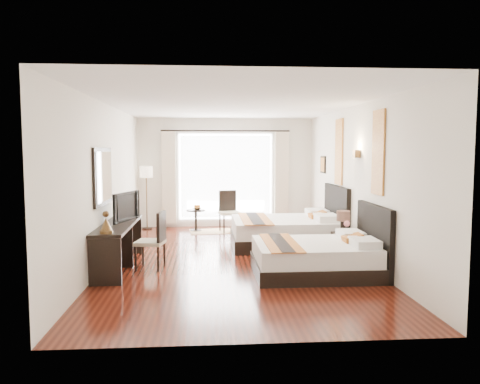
{
  "coord_description": "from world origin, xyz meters",
  "views": [
    {
      "loc": [
        -0.5,
        -8.37,
        1.99
      ],
      "look_at": [
        0.12,
        0.22,
        1.21
      ],
      "focal_mm": 35.0,
      "sensor_mm": 36.0,
      "label": 1
    }
  ],
  "objects": [
    {
      "name": "window_glass",
      "position": [
        0.0,
        3.73,
        1.3
      ],
      "size": [
        2.4,
        0.02,
        2.2
      ],
      "primitive_type": "cube",
      "color": "white",
      "rests_on": "wall_window"
    },
    {
      "name": "bronze_figurine",
      "position": [
        -1.99,
        -1.38,
        0.9
      ],
      "size": [
        0.24,
        0.24,
        0.29
      ],
      "primitive_type": null,
      "rotation": [
        0.0,
        0.0,
        0.29
      ],
      "color": "#4D351B",
      "rests_on": "console_desk"
    },
    {
      "name": "floor",
      "position": [
        0.0,
        0.0,
        -0.01
      ],
      "size": [
        4.5,
        7.5,
        0.01
      ],
      "primitive_type": "cube",
      "color": "#351009",
      "rests_on": "ground"
    },
    {
      "name": "console_desk",
      "position": [
        -1.99,
        -0.46,
        0.38
      ],
      "size": [
        0.5,
        2.2,
        0.76
      ],
      "primitive_type": "cube",
      "color": "black",
      "rests_on": "floor"
    },
    {
      "name": "bed_far",
      "position": [
        1.2,
        1.11,
        0.32
      ],
      "size": [
        2.22,
        1.73,
        1.25
      ],
      "color": "black",
      "rests_on": "floor"
    },
    {
      "name": "ceiling",
      "position": [
        0.0,
        0.0,
        2.79
      ],
      "size": [
        4.5,
        7.5,
        0.02
      ],
      "primitive_type": "cube",
      "color": "white",
      "rests_on": "wall_headboard"
    },
    {
      "name": "drape_right",
      "position": [
        1.45,
        3.63,
        1.28
      ],
      "size": [
        0.35,
        0.14,
        2.35
      ],
      "primitive_type": "cube",
      "color": "#C3B897",
      "rests_on": "floor"
    },
    {
      "name": "side_table",
      "position": [
        -0.76,
        3.07,
        0.27
      ],
      "size": [
        0.46,
        0.46,
        0.53
      ],
      "primitive_type": "cylinder",
      "color": "black",
      "rests_on": "floor"
    },
    {
      "name": "television",
      "position": [
        -1.97,
        -0.16,
        1.01
      ],
      "size": [
        0.39,
        0.87,
        0.51
      ],
      "primitive_type": "imported",
      "rotation": [
        0.0,
        0.0,
        1.25
      ],
      "color": "black",
      "rests_on": "console_desk"
    },
    {
      "name": "bed_near",
      "position": [
        1.31,
        -1.1,
        0.29
      ],
      "size": [
        1.98,
        1.55,
        1.11
      ],
      "color": "black",
      "rests_on": "floor"
    },
    {
      "name": "sheer_curtain",
      "position": [
        0.0,
        3.67,
        1.3
      ],
      "size": [
        2.3,
        0.02,
        2.1
      ],
      "primitive_type": "cube",
      "color": "white",
      "rests_on": "wall_window"
    },
    {
      "name": "table_lamp",
      "position": [
        1.99,
        -0.1,
        0.76
      ],
      "size": [
        0.24,
        0.24,
        0.39
      ],
      "color": "black",
      "rests_on": "nightstand"
    },
    {
      "name": "floor_lamp",
      "position": [
        -2.0,
        3.44,
        1.34
      ],
      "size": [
        0.32,
        0.32,
        1.58
      ],
      "color": "black",
      "rests_on": "floor"
    },
    {
      "name": "wall_desk",
      "position": [
        -2.25,
        0.0,
        1.4
      ],
      "size": [
        0.01,
        7.5,
        2.8
      ],
      "primitive_type": "cube",
      "color": "silver",
      "rests_on": "floor"
    },
    {
      "name": "wall_window",
      "position": [
        0.0,
        3.75,
        1.4
      ],
      "size": [
        4.5,
        0.01,
        2.8
      ],
      "primitive_type": "cube",
      "color": "silver",
      "rests_on": "floor"
    },
    {
      "name": "art_panel_far",
      "position": [
        2.23,
        1.11,
        1.95
      ],
      "size": [
        0.03,
        0.5,
        1.35
      ],
      "primitive_type": "cube",
      "color": "maroon",
      "rests_on": "wall_headboard"
    },
    {
      "name": "fruit_bowl",
      "position": [
        -0.73,
        3.06,
        0.56
      ],
      "size": [
        0.21,
        0.21,
        0.05
      ],
      "primitive_type": "imported",
      "rotation": [
        0.0,
        0.0,
        -0.0
      ],
      "color": "#4E2B1B",
      "rests_on": "side_table"
    },
    {
      "name": "drape_left",
      "position": [
        -1.45,
        3.63,
        1.28
      ],
      "size": [
        0.35,
        0.14,
        2.35
      ],
      "primitive_type": "cube",
      "color": "#C3B897",
      "rests_on": "floor"
    },
    {
      "name": "nightstand",
      "position": [
        2.01,
        -0.15,
        0.24
      ],
      "size": [
        0.4,
        0.49,
        0.48
      ],
      "primitive_type": "cube",
      "color": "black",
      "rests_on": "floor"
    },
    {
      "name": "mirror_frame",
      "position": [
        -2.22,
        -0.46,
        1.55
      ],
      "size": [
        0.04,
        1.25,
        0.95
      ],
      "primitive_type": "cube",
      "color": "black",
      "rests_on": "wall_desk"
    },
    {
      "name": "art_panel_near",
      "position": [
        2.23,
        -1.1,
        1.95
      ],
      "size": [
        0.03,
        0.5,
        1.35
      ],
      "primitive_type": "cube",
      "color": "maroon",
      "rests_on": "wall_headboard"
    },
    {
      "name": "wall_entry",
      "position": [
        0.0,
        -3.75,
        1.4
      ],
      "size": [
        4.5,
        0.01,
        2.8
      ],
      "primitive_type": "cube",
      "color": "silver",
      "rests_on": "floor"
    },
    {
      "name": "wall_sconce",
      "position": [
        2.19,
        -0.15,
        1.92
      ],
      "size": [
        0.1,
        0.14,
        0.14
      ],
      "primitive_type": "cube",
      "color": "#4D351B",
      "rests_on": "wall_headboard"
    },
    {
      "name": "vase",
      "position": [
        2.0,
        -0.27,
        0.57
      ],
      "size": [
        0.18,
        0.18,
        0.15
      ],
      "primitive_type": "imported",
      "rotation": [
        0.0,
        0.0,
        0.32
      ],
      "color": "black",
      "rests_on": "nightstand"
    },
    {
      "name": "wall_headboard",
      "position": [
        2.25,
        0.0,
        1.4
      ],
      "size": [
        0.01,
        7.5,
        2.8
      ],
      "primitive_type": "cube",
      "color": "silver",
      "rests_on": "floor"
    },
    {
      "name": "desk_chair",
      "position": [
        -1.42,
        -0.58,
        0.29
      ],
      "size": [
        0.52,
        0.52,
        0.97
      ],
      "rotation": [
        0.0,
        0.0,
        2.96
      ],
      "color": "tan",
      "rests_on": "floor"
    },
    {
      "name": "window_chair",
      "position": [
        0.06,
        2.88,
        0.31
      ],
      "size": [
        0.56,
        0.56,
        1.0
      ],
      "rotation": [
        0.0,
        0.0,
        -1.35
      ],
      "color": "tan",
      "rests_on": "floor"
    },
    {
      "name": "mirror_glass",
      "position": [
        -2.19,
        -0.46,
        1.55
      ],
      "size": [
        0.01,
        1.12,
        0.82
      ],
      "primitive_type": "cube",
      "color": "white",
      "rests_on": "mirror_frame"
    },
    {
      "name": "jute_rug",
      "position": [
        -0.33,
        2.94,
        0.01
      ],
      "size": [
        1.22,
        0.89,
        0.01
      ],
      "primitive_type": "cube",
      "rotation": [
        0.0,
        0.0,
        0.1
      ],
      "color": "tan",
      "rests_on": "floor"
    }
  ]
}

